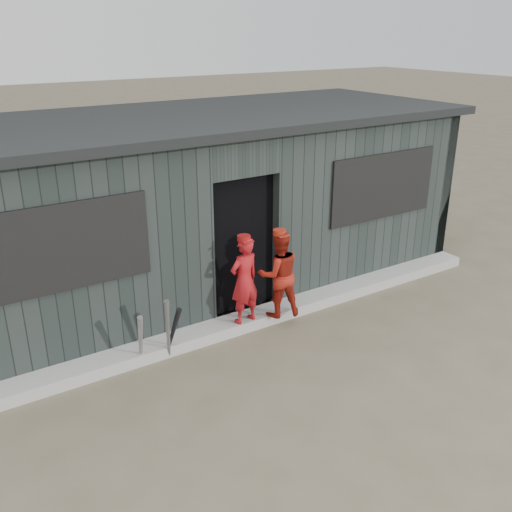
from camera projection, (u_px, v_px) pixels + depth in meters
ground at (343, 389)px, 6.41m from camera, size 80.00×80.00×0.00m
curb at (255, 318)px, 7.80m from camera, size 8.00×0.36×0.15m
bat_left at (141, 340)px, 6.67m from camera, size 0.13×0.30×0.74m
bat_mid at (168, 330)px, 6.77m from camera, size 0.15×0.26×0.87m
bat_right at (173, 332)px, 6.88m from camera, size 0.18×0.33×0.71m
player_red_left at (244, 280)px, 7.35m from camera, size 0.46×0.34×1.18m
player_red_right at (279, 274)px, 7.52m from camera, size 0.68×0.59×1.19m
player_grey_back at (263, 256)px, 8.29m from camera, size 0.77×0.63×1.36m
dugout at (195, 203)px, 8.66m from camera, size 8.30×3.30×2.62m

